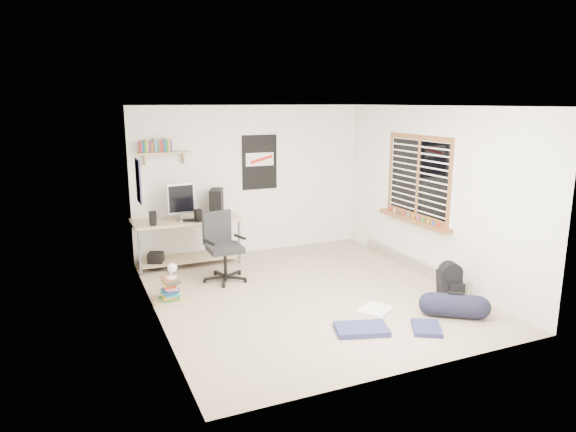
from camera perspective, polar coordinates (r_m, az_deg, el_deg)
name	(u,v)px	position (r m, az deg, el deg)	size (l,w,h in m)	color
floor	(308,294)	(7.06, 2.20, -8.67)	(4.00, 4.50, 0.01)	gray
ceiling	(309,106)	(6.58, 2.39, 12.16)	(4.00, 4.50, 0.01)	white
back_wall	(251,180)	(8.76, -4.13, 4.00)	(4.00, 0.01, 2.50)	silver
left_wall	(152,217)	(6.13, -14.86, -0.12)	(0.01, 4.50, 2.50)	silver
right_wall	(432,193)	(7.78, 15.74, 2.46)	(0.01, 4.50, 2.50)	silver
desk	(187,242)	(8.36, -11.16, -2.83)	(1.67, 0.73, 0.76)	#C8B88B
monitor_left	(181,205)	(8.06, -11.77, 1.19)	(0.43, 0.11, 0.47)	#B9B8BE
monitor_right	(181,204)	(8.24, -11.80, 1.26)	(0.38, 0.10, 0.42)	#A1A0A5
pc_tower	(217,202)	(8.37, -7.95, 1.56)	(0.19, 0.40, 0.42)	black
keyboard	(194,220)	(8.06, -10.35, -0.40)	(0.36, 0.12, 0.02)	black
speaker_left	(153,218)	(7.89, -14.80, -0.20)	(0.10, 0.10, 0.20)	black
speaker_right	(198,215)	(7.98, -9.97, 0.10)	(0.09, 0.09, 0.18)	black
office_chair	(225,248)	(7.46, -7.03, -3.56)	(0.66, 0.66, 1.01)	black
wall_shelf	(165,153)	(8.22, -13.55, 6.84)	(0.80, 0.22, 0.24)	tan
poster_back_wall	(260,162)	(8.75, -3.17, 5.98)	(0.62, 0.03, 0.92)	black
poster_left_wall	(138,181)	(7.26, -16.29, 3.74)	(0.02, 0.42, 0.60)	navy
window	(417,177)	(7.94, 14.16, 4.22)	(0.10, 1.50, 1.26)	brown
baseboard_heater	(413,264)	(8.25, 13.68, -5.16)	(0.08, 2.50, 0.18)	#B7B2A8
backpack	(449,284)	(7.15, 17.50, -7.23)	(0.29, 0.23, 0.39)	black
duffel_bag	(454,306)	(6.61, 18.00, -9.49)	(0.29, 0.29, 0.57)	black
tshirt	(376,310)	(6.59, 9.71, -10.22)	(0.40, 0.34, 0.04)	white
jeans_a	(361,329)	(6.02, 8.16, -12.35)	(0.59, 0.37, 0.06)	navy
jeans_b	(426,328)	(6.20, 15.13, -11.92)	(0.42, 0.31, 0.05)	#232551
book_stack	(170,289)	(6.97, -12.95, -7.90)	(0.45, 0.37, 0.31)	brown
desk_lamp	(171,273)	(6.88, -12.84, -6.14)	(0.13, 0.22, 0.22)	white
subwoofer	(156,260)	(8.27, -14.47, -4.79)	(0.22, 0.22, 0.25)	black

